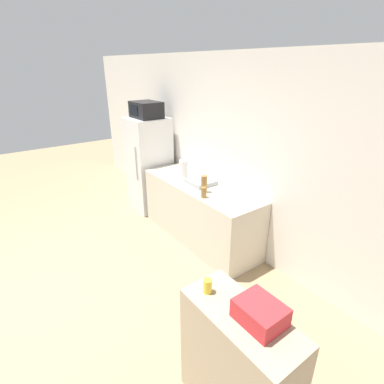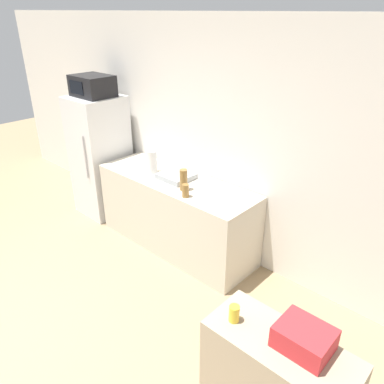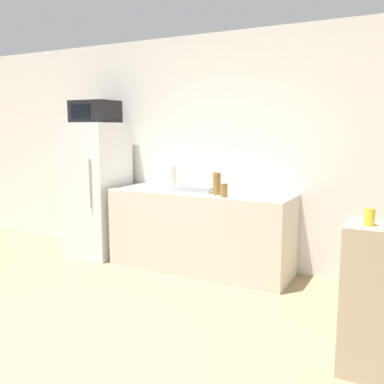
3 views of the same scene
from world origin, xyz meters
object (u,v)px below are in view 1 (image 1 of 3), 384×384
refrigerator (149,165)px  bottle_short (204,192)px  jar (208,286)px  basket (260,313)px  bottle_tall (204,184)px  microwave (146,110)px  paper_towel_roll (183,169)px

refrigerator → bottle_short: 1.79m
jar → basket: bearing=14.0°
bottle_tall → basket: bearing=-29.7°
bottle_short → microwave: bearing=174.0°
microwave → refrigerator: bearing=71.6°
bottle_short → basket: size_ratio=0.48×
bottle_tall → jar: size_ratio=2.17×
basket → refrigerator: bearing=161.6°
microwave → basket: 3.87m
microwave → bottle_tall: size_ratio=2.22×
microwave → jar: 3.55m
basket → paper_towel_roll: bearing=154.8°
bottle_tall → jar: 1.99m
bottle_short → paper_towel_roll: (-0.73, 0.19, 0.07)m
microwave → bottle_short: bearing=-6.0°
refrigerator → bottle_short: refrigerator is taller
paper_towel_roll → bottle_tall: bearing=-8.0°
bottle_tall → refrigerator: bearing=177.2°
basket → jar: 0.40m
microwave → jar: size_ratio=4.81×
bottle_tall → jar: bottle_tall is taller
basket → paper_towel_roll: (-2.56, 1.21, -0.03)m
paper_towel_roll → refrigerator: bearing=-179.8°
microwave → paper_towel_roll: microwave is taller
bottle_short → jar: jar is taller
refrigerator → paper_towel_roll: refrigerator is taller
refrigerator → bottle_tall: refrigerator is taller
basket → bottle_short: bearing=151.1°
paper_towel_roll → basket: bearing=-25.2°
bottle_short → basket: basket is taller
bottle_tall → basket: bottle_tall is taller
bottle_short → refrigerator: bearing=174.0°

